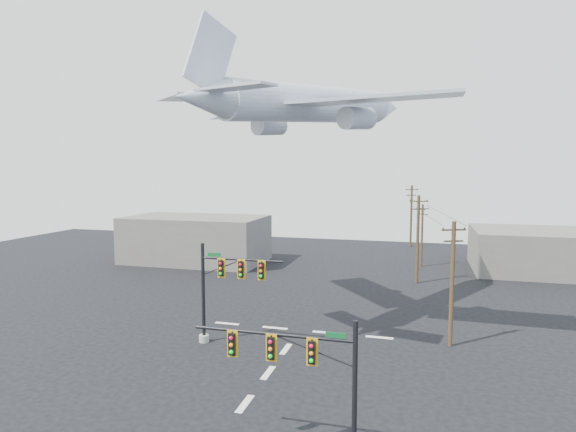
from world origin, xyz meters
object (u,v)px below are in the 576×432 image
(utility_pole_a, at_px, (452,282))
(utility_pole_d, at_px, (411,215))
(signal_mast_far, at_px, (222,288))
(utility_pole_b, at_px, (418,237))
(utility_pole_c, at_px, (422,234))
(airliner, at_px, (312,105))
(signal_mast_near, at_px, (311,379))

(utility_pole_a, bearing_deg, utility_pole_d, 70.70)
(signal_mast_far, distance_m, utility_pole_b, 26.00)
(utility_pole_b, xyz_separation_m, utility_pole_c, (0.48, 9.22, -0.84))
(airliner, bearing_deg, signal_mast_far, 169.89)
(utility_pole_a, xyz_separation_m, utility_pole_c, (-1.93, 27.83, -0.45))
(utility_pole_a, distance_m, airliner, 16.65)
(signal_mast_near, xyz_separation_m, utility_pole_b, (4.07, 34.04, 1.40))
(signal_mast_near, bearing_deg, utility_pole_b, 83.17)
(signal_mast_near, bearing_deg, utility_pole_a, 67.21)
(signal_mast_near, relative_size, signal_mast_far, 1.04)
(utility_pole_a, height_order, utility_pole_c, utility_pole_a)
(airliner, bearing_deg, utility_pole_a, -76.85)
(signal_mast_far, distance_m, utility_pole_c, 34.46)
(utility_pole_a, bearing_deg, signal_mast_near, -136.76)
(signal_mast_far, xyz_separation_m, utility_pole_d, (11.87, 47.51, 1.08))
(airliner, bearing_deg, utility_pole_c, 8.36)
(utility_pole_b, height_order, utility_pole_d, utility_pole_d)
(utility_pole_b, bearing_deg, signal_mast_near, -100.10)
(signal_mast_near, bearing_deg, utility_pole_c, 83.99)
(utility_pole_b, bearing_deg, utility_pole_a, -85.89)
(utility_pole_b, distance_m, utility_pole_d, 25.06)
(signal_mast_far, relative_size, utility_pole_d, 0.73)
(signal_mast_near, distance_m, utility_pole_a, 16.77)
(utility_pole_b, bearing_deg, utility_pole_d, 89.38)
(signal_mast_far, height_order, utility_pole_c, utility_pole_c)
(utility_pole_c, bearing_deg, utility_pole_a, -72.02)
(utility_pole_b, relative_size, utility_pole_d, 0.98)
(utility_pole_b, xyz_separation_m, airliner, (-8.09, -15.99, 12.26))
(signal_mast_near, height_order, utility_pole_a, utility_pole_a)
(signal_mast_near, height_order, utility_pole_b, utility_pole_b)
(utility_pole_b, height_order, airliner, airliner)
(utility_pole_a, distance_m, utility_pole_b, 18.77)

